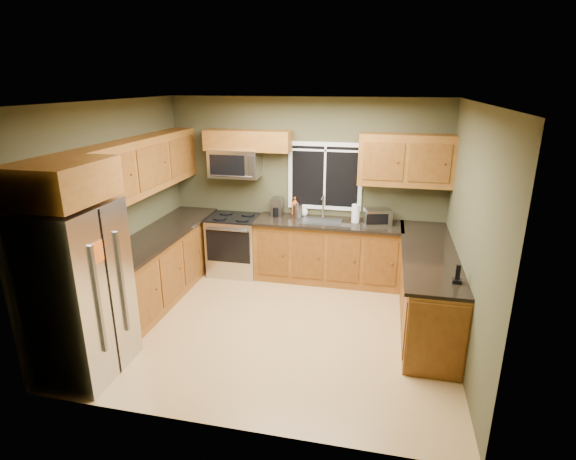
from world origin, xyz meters
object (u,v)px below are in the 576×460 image
at_px(refrigerator, 78,292).
at_px(coffee_maker, 277,207).
at_px(microwave, 235,163).
at_px(soap_bottle_c, 304,211).
at_px(kettle, 298,211).
at_px(range, 235,244).
at_px(toaster_oven, 378,217).
at_px(soap_bottle_a, 295,206).
at_px(cordless_phone, 457,277).
at_px(paper_towel_roll, 356,213).

distance_m(refrigerator, coffee_maker, 3.22).
height_order(microwave, coffee_maker, microwave).
bearing_deg(soap_bottle_c, kettle, -116.89).
distance_m(refrigerator, range, 2.89).
height_order(toaster_oven, coffee_maker, coffee_maker).
distance_m(soap_bottle_a, soap_bottle_c, 0.15).
relative_size(microwave, cordless_phone, 3.83).
xyz_separation_m(range, paper_towel_roll, (1.85, 0.07, 0.60)).
distance_m(microwave, soap_bottle_a, 1.12).
relative_size(kettle, paper_towel_roll, 0.86).
bearing_deg(soap_bottle_c, refrigerator, -120.10).
relative_size(range, soap_bottle_c, 5.77).
height_order(toaster_oven, soap_bottle_c, toaster_oven).
bearing_deg(kettle, microwave, 177.63).
height_order(microwave, kettle, microwave).
bearing_deg(kettle, refrigerator, -120.25).
distance_m(coffee_maker, kettle, 0.35).
height_order(refrigerator, soap_bottle_c, refrigerator).
distance_m(coffee_maker, soap_bottle_c, 0.42).
bearing_deg(refrigerator, toaster_oven, 44.53).
xyz_separation_m(refrigerator, cordless_phone, (3.72, 0.96, 0.10)).
relative_size(range, coffee_maker, 3.41).
relative_size(coffee_maker, soap_bottle_c, 1.69).
bearing_deg(range, soap_bottle_c, 12.38).
xyz_separation_m(toaster_oven, coffee_maker, (-1.53, 0.12, 0.01)).
relative_size(toaster_oven, coffee_maker, 1.55).
bearing_deg(cordless_phone, range, 149.20).
xyz_separation_m(kettle, paper_towel_roll, (0.87, -0.03, 0.02)).
distance_m(kettle, soap_bottle_a, 0.15).
height_order(range, paper_towel_roll, paper_towel_roll).
xyz_separation_m(microwave, soap_bottle_c, (1.05, 0.09, -0.71)).
relative_size(toaster_oven, cordless_phone, 2.14).
xyz_separation_m(kettle, cordless_phone, (2.05, -1.90, -0.06)).
xyz_separation_m(toaster_oven, soap_bottle_a, (-1.26, 0.19, 0.03)).
bearing_deg(soap_bottle_c, toaster_oven, -9.66).
bearing_deg(microwave, refrigerator, -103.34).
height_order(microwave, soap_bottle_c, microwave).
relative_size(microwave, toaster_oven, 1.79).
bearing_deg(coffee_maker, range, -165.83).
xyz_separation_m(coffee_maker, paper_towel_roll, (1.21, -0.09, 0.00)).
relative_size(refrigerator, microwave, 2.37).
xyz_separation_m(microwave, cordless_phone, (3.03, -1.94, -0.73)).
relative_size(soap_bottle_a, soap_bottle_c, 1.75).
bearing_deg(microwave, soap_bottle_c, 5.13).
xyz_separation_m(coffee_maker, cordless_phone, (2.39, -1.97, -0.07)).
distance_m(range, toaster_oven, 2.25).
bearing_deg(refrigerator, coffee_maker, 65.57).
relative_size(refrigerator, kettle, 7.17).
height_order(microwave, toaster_oven, microwave).
height_order(range, soap_bottle_a, soap_bottle_a).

